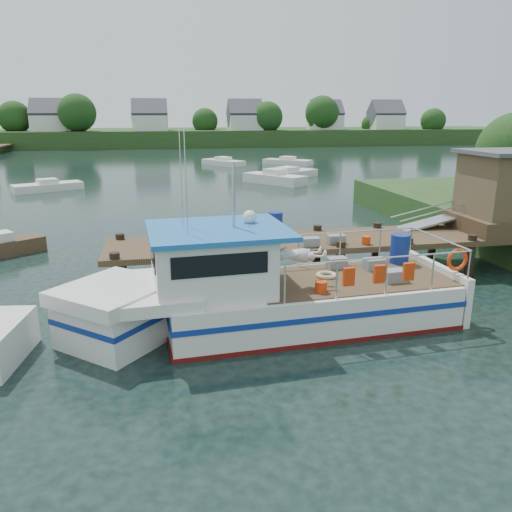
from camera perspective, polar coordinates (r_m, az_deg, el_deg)
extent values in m
plane|color=black|center=(18.35, 2.17, -2.48)|extent=(160.00, 160.00, 0.00)
cylinder|color=#332114|center=(29.47, 26.96, 5.90)|extent=(0.50, 0.50, 3.05)
cube|color=#28461C|center=(101.12, -8.97, 13.28)|extent=(140.00, 24.00, 3.00)
cylinder|color=#332114|center=(98.97, -25.66, 12.30)|extent=(0.60, 0.60, 4.20)
sphere|color=#1E4016|center=(98.90, -25.88, 14.08)|extent=(5.54, 5.54, 5.54)
cylinder|color=#332114|center=(92.92, -19.56, 12.98)|extent=(0.60, 0.60, 4.80)
sphere|color=#1E4016|center=(92.86, -19.77, 15.16)|extent=(6.34, 6.34, 6.34)
cylinder|color=#332114|center=(94.06, -12.54, 12.97)|extent=(0.60, 0.60, 3.00)
sphere|color=#1E4016|center=(93.99, -12.62, 14.32)|extent=(3.96, 3.96, 3.96)
cylinder|color=#332114|center=(96.45, -5.80, 13.50)|extent=(0.60, 0.60, 3.60)
sphere|color=#1E4016|center=(96.37, -5.85, 15.09)|extent=(4.75, 4.75, 4.75)
cylinder|color=#332114|center=(94.16, 1.30, 13.70)|extent=(0.60, 0.60, 4.20)
sphere|color=#1E4016|center=(94.09, 1.32, 15.59)|extent=(5.54, 5.54, 5.54)
cylinder|color=#332114|center=(98.98, 7.47, 13.86)|extent=(0.60, 0.60, 4.80)
sphere|color=#1E4016|center=(98.93, 7.55, 15.92)|extent=(6.34, 6.34, 6.34)
cylinder|color=#332114|center=(104.82, 12.98, 13.22)|extent=(0.60, 0.60, 3.00)
sphere|color=#1E4016|center=(104.75, 13.05, 14.43)|extent=(3.96, 3.96, 3.96)
cylinder|color=#332114|center=(106.20, 19.45, 12.92)|extent=(0.60, 0.60, 3.60)
sphere|color=#1E4016|center=(106.13, 19.59, 14.35)|extent=(4.75, 4.75, 4.75)
cube|color=silver|center=(96.65, -22.41, 13.74)|extent=(6.00, 5.00, 3.00)
cube|color=#47474C|center=(96.63, -22.53, 14.86)|extent=(6.20, 5.09, 5.09)
cube|color=silver|center=(93.96, -12.00, 14.53)|extent=(6.00, 5.00, 3.00)
cube|color=#47474C|center=(93.95, -12.07, 15.68)|extent=(6.20, 5.09, 5.09)
cube|color=silver|center=(94.33, -1.28, 14.86)|extent=(6.00, 5.00, 3.00)
cube|color=#47474C|center=(94.31, -1.29, 16.02)|extent=(6.20, 5.09, 5.09)
cube|color=silver|center=(100.21, 7.88, 14.79)|extent=(6.00, 5.00, 3.00)
cube|color=#47474C|center=(100.19, 7.93, 15.87)|extent=(6.20, 5.09, 5.09)
cube|color=silver|center=(103.75, 14.56, 14.47)|extent=(6.00, 5.00, 3.00)
cube|color=#47474C|center=(103.74, 14.64, 15.52)|extent=(6.20, 5.09, 5.09)
cube|color=#483522|center=(18.53, 8.25, 1.74)|extent=(16.00, 3.00, 0.20)
cylinder|color=black|center=(16.53, -15.65, -2.80)|extent=(0.32, 0.32, 1.90)
cylinder|color=black|center=(19.01, -15.10, -0.32)|extent=(0.32, 0.32, 1.90)
cylinder|color=black|center=(16.50, -6.97, -2.35)|extent=(0.32, 0.32, 1.90)
cylinder|color=black|center=(18.98, -7.56, 0.08)|extent=(0.32, 0.32, 1.90)
cylinder|color=black|center=(16.84, 1.54, -1.85)|extent=(0.32, 0.32, 1.90)
cylinder|color=black|center=(19.27, -0.13, 0.47)|extent=(0.32, 0.32, 1.90)
cylinder|color=black|center=(17.53, 9.55, -1.35)|extent=(0.32, 0.32, 1.90)
cylinder|color=black|center=(19.88, 6.96, 0.83)|extent=(0.32, 0.32, 1.90)
cylinder|color=black|center=(18.53, 16.82, -0.87)|extent=(0.32, 0.32, 1.90)
cylinder|color=black|center=(20.77, 13.54, 1.16)|extent=(0.32, 0.32, 1.90)
cylinder|color=black|center=(19.80, 23.24, -0.44)|extent=(0.32, 0.32, 1.90)
cylinder|color=black|center=(21.92, 19.51, 1.44)|extent=(0.32, 0.32, 1.90)
cylinder|color=black|center=(23.27, 24.84, 1.68)|extent=(0.32, 0.32, 1.90)
cube|color=#483522|center=(21.75, 26.04, 3.46)|extent=(3.20, 3.00, 0.60)
cube|color=brown|center=(21.53, 26.50, 7.10)|extent=(2.60, 2.60, 2.40)
cube|color=#47474C|center=(21.40, 26.93, 10.53)|extent=(3.00, 3.00, 0.15)
cube|color=#A5A8AD|center=(21.22, 19.60, 3.75)|extent=(3.34, 0.90, 0.79)
cylinder|color=silver|center=(20.79, 20.27, 4.86)|extent=(3.34, 0.05, 0.76)
cylinder|color=silver|center=(21.46, 19.19, 5.29)|extent=(3.34, 0.05, 0.76)
cube|color=slate|center=(17.24, 6.22, 1.63)|extent=(0.60, 0.40, 0.30)
cube|color=slate|center=(17.74, 9.13, 1.93)|extent=(0.60, 0.40, 0.30)
cylinder|color=red|center=(17.83, 12.47, 1.79)|extent=(0.30, 0.30, 0.28)
cylinder|color=navy|center=(18.75, 2.20, 3.76)|extent=(0.56, 0.56, 0.85)
cube|color=silver|center=(14.39, 5.91, -5.25)|extent=(8.15, 3.68, 1.22)
cube|color=silver|center=(13.58, -15.79, -7.13)|extent=(3.19, 3.19, 1.22)
cube|color=silver|center=(13.31, -16.04, -4.07)|extent=(3.48, 3.49, 0.37)
cube|color=silver|center=(13.32, -11.45, -3.88)|extent=(2.31, 3.16, 0.32)
cube|color=navy|center=(14.34, 5.92, -4.68)|extent=(8.26, 3.73, 0.15)
cube|color=navy|center=(13.53, -15.84, -6.53)|extent=(3.24, 3.24, 0.15)
cube|color=#5A0E0C|center=(14.60, 5.84, -7.30)|extent=(8.26, 3.71, 0.15)
cube|color=#483522|center=(14.66, 10.66, -2.47)|extent=(5.91, 3.22, 0.04)
cube|color=silver|center=(16.22, 19.81, -3.28)|extent=(0.41, 3.20, 1.43)
cube|color=silver|center=(13.26, -5.19, -0.67)|extent=(3.14, 2.94, 1.59)
cube|color=black|center=(11.85, -4.11, -1.06)|extent=(2.34, 0.19, 0.53)
cube|color=black|center=(14.50, -6.14, 2.06)|extent=(2.34, 0.19, 0.53)
cube|color=black|center=(13.02, -11.74, 0.21)|extent=(0.16, 1.91, 0.53)
cube|color=#1C63B3|center=(13.07, -4.36, 2.97)|extent=(3.80, 3.30, 0.13)
cylinder|color=silver|center=(12.98, -2.59, 6.97)|extent=(0.09, 0.09, 1.70)
cylinder|color=silver|center=(12.20, -8.01, 8.27)|extent=(0.03, 0.03, 2.55)
cylinder|color=silver|center=(13.25, -8.57, 8.84)|extent=(0.03, 0.03, 2.55)
sphere|color=silver|center=(13.63, -0.74, 4.46)|extent=(0.41, 0.41, 0.38)
cylinder|color=silver|center=(13.20, 14.18, -0.22)|extent=(5.31, 0.38, 0.05)
cylinder|color=silver|center=(15.74, 9.13, 2.66)|extent=(5.31, 0.38, 0.05)
cylinder|color=silver|center=(15.79, 20.26, 1.91)|extent=(0.23, 2.92, 0.05)
cylinder|color=silver|center=(12.34, 3.32, -3.33)|extent=(0.05, 0.05, 1.01)
cylinder|color=silver|center=(15.03, -0.10, 0.24)|extent=(0.05, 0.05, 1.01)
cylinder|color=silver|center=(12.82, 9.21, -2.78)|extent=(0.05, 0.05, 1.01)
cylinder|color=silver|center=(15.42, 4.88, 0.59)|extent=(0.05, 0.05, 1.01)
cylinder|color=silver|center=(13.42, 14.63, -2.24)|extent=(0.05, 0.05, 1.01)
cylinder|color=silver|center=(15.92, 9.58, 0.92)|extent=(0.05, 0.05, 1.01)
cylinder|color=silver|center=(14.13, 19.55, -1.74)|extent=(0.05, 0.05, 1.01)
cylinder|color=silver|center=(16.53, 13.96, 1.22)|extent=(0.05, 0.05, 1.01)
cylinder|color=silver|center=(14.77, 23.15, -1.37)|extent=(0.05, 0.05, 1.01)
cylinder|color=silver|center=(17.08, 17.26, 1.44)|extent=(0.05, 0.05, 1.01)
cube|color=slate|center=(14.55, 15.55, -2.18)|extent=(0.66, 0.46, 0.34)
cube|color=slate|center=(15.52, 13.43, -0.90)|extent=(0.66, 0.46, 0.34)
cube|color=slate|center=(15.44, 9.20, -0.76)|extent=(0.61, 0.44, 0.34)
cylinder|color=navy|center=(16.31, 16.11, 0.77)|extent=(0.63, 0.63, 0.94)
cylinder|color=red|center=(13.29, 7.43, -3.54)|extent=(0.34, 0.34, 0.32)
torus|color=#BFB28C|center=(14.58, 8.05, -2.20)|extent=(0.63, 0.63, 0.13)
torus|color=red|center=(15.26, 22.02, -0.40)|extent=(0.66, 0.15, 0.66)
cube|color=red|center=(12.90, 10.57, -2.34)|extent=(0.30, 0.12, 0.48)
cube|color=red|center=(13.28, 13.90, -2.02)|extent=(0.30, 0.12, 0.48)
cube|color=red|center=(13.69, 17.04, -1.72)|extent=(0.30, 0.12, 0.48)
imported|color=silver|center=(13.41, 4.01, 0.17)|extent=(0.49, 0.71, 1.87)
cube|color=#483522|center=(23.70, -27.15, 0.79)|extent=(3.48, 2.97, 0.63)
cube|color=silver|center=(59.81, 3.64, 10.66)|extent=(5.65, 5.13, 0.62)
cube|color=silver|center=(59.77, 3.65, 11.10)|extent=(2.11, 2.08, 0.40)
cube|color=silver|center=(42.37, -22.70, 7.28)|extent=(5.36, 3.78, 0.60)
cube|color=silver|center=(42.31, -22.76, 7.88)|extent=(1.82, 1.73, 0.38)
cube|color=silver|center=(43.28, 2.12, 8.78)|extent=(4.98, 5.74, 0.80)
cube|color=silver|center=(43.21, 2.13, 9.58)|extent=(2.06, 2.10, 0.51)
cube|color=silver|center=(47.30, 3.58, 9.28)|extent=(6.63, 5.55, 0.65)
cube|color=silver|center=(47.24, 3.59, 9.88)|extent=(2.40, 2.33, 0.42)
cube|color=silver|center=(59.26, -3.77, 10.61)|extent=(4.76, 5.84, 0.62)
cube|color=silver|center=(59.22, -3.78, 11.06)|extent=(2.02, 2.09, 0.40)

